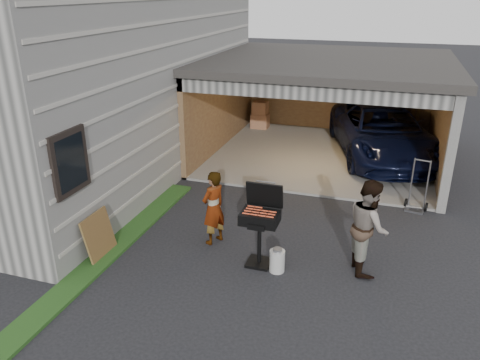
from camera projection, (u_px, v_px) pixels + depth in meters
The scene contains 11 objects.
ground at pixel (226, 264), 8.60m from camera, with size 80.00×80.00×0.00m, color black.
house at pixel (67, 65), 12.78m from camera, with size 7.00×11.00×5.50m, color #474744.
groundcover_strip at pixel (89, 271), 8.35m from camera, with size 0.50×8.00×0.06m, color #193814.
garage at pixel (328, 93), 13.64m from camera, with size 6.80×6.30×2.90m.
minivan at pixel (382, 134), 13.69m from camera, with size 2.43×5.28×1.47m, color black.
woman at pixel (213, 208), 9.07m from camera, with size 0.55×0.36×1.51m, color silver.
man at pixel (368, 226), 8.14m from camera, with size 0.84×0.65×1.72m, color #4B231D.
bbq_grill at pixel (260, 220), 8.30m from camera, with size 0.67×0.59×1.50m.
propane_tank at pixel (277, 261), 8.32m from camera, with size 0.27×0.27×0.41m, color beige.
plywood_panel at pixel (99, 236), 8.69m from camera, with size 0.04×0.79×0.88m, color brown.
hand_truck at pixel (416, 201), 10.61m from camera, with size 0.53×0.44×1.21m.
Camera 1 is at (2.52, -6.92, 4.72)m, focal length 35.00 mm.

